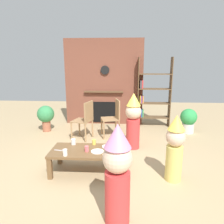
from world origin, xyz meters
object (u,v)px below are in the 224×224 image
at_px(paper_plate_rear, 108,147).
at_px(dining_chair_middle, 114,116).
at_px(birthday_cake_slice, 105,152).
at_px(child_by_the_chairs, 133,120).
at_px(paper_cup_near_right, 94,142).
at_px(child_in_pink, 175,146).
at_px(bookshelf, 151,95).
at_px(paper_plate_front, 97,151).
at_px(potted_plant_short, 46,116).
at_px(potted_plant_tall, 188,120).
at_px(paper_cup_center, 87,149).
at_px(dining_chair_left, 85,118).
at_px(coffee_table, 87,153).
at_px(paper_cup_far_left, 65,152).
at_px(child_with_cone_hat, 117,173).
at_px(paper_cup_near_left, 73,142).

distance_m(paper_plate_rear, dining_chair_middle, 1.60).
height_order(birthday_cake_slice, child_by_the_chairs, child_by_the_chairs).
distance_m(paper_cup_near_right, dining_chair_middle, 1.52).
height_order(paper_cup_near_right, child_in_pink, child_in_pink).
relative_size(bookshelf, dining_chair_middle, 2.11).
relative_size(paper_plate_front, potted_plant_short, 0.30).
bearing_deg(potted_plant_short, child_by_the_chairs, -23.70).
height_order(potted_plant_tall, potted_plant_short, potted_plant_short).
height_order(paper_cup_center, dining_chair_left, dining_chair_left).
xyz_separation_m(bookshelf, potted_plant_short, (-2.76, -0.66, -0.45)).
bearing_deg(potted_plant_tall, coffee_table, -136.59).
height_order(birthday_cake_slice, potted_plant_tall, potted_plant_tall).
relative_size(paper_plate_front, child_in_pink, 0.19).
bearing_deg(bookshelf, dining_chair_left, -143.94).
distance_m(paper_cup_center, potted_plant_short, 2.52).
relative_size(dining_chair_middle, potted_plant_short, 1.33).
bearing_deg(child_by_the_chairs, paper_cup_near_right, -4.18).
relative_size(bookshelf, birthday_cake_slice, 19.00).
xyz_separation_m(bookshelf, paper_plate_rear, (-1.01, -2.53, -0.48)).
distance_m(paper_cup_near_right, paper_cup_far_left, 0.60).
height_order(paper_cup_center, child_by_the_chairs, child_by_the_chairs).
distance_m(birthday_cake_slice, dining_chair_left, 1.76).
bearing_deg(paper_plate_front, potted_plant_tall, 46.62).
height_order(paper_cup_center, child_with_cone_hat, child_with_cone_hat).
height_order(child_in_pink, potted_plant_tall, child_in_pink).
bearing_deg(potted_plant_tall, paper_cup_center, -135.63).
bearing_deg(birthday_cake_slice, potted_plant_tall, 49.90).
relative_size(paper_cup_far_left, potted_plant_short, 0.15).
bearing_deg(child_with_cone_hat, child_in_pink, -67.43).
bearing_deg(paper_plate_front, paper_cup_near_left, 148.11).
bearing_deg(dining_chair_left, child_in_pink, 152.67).
distance_m(child_in_pink, child_by_the_chairs, 1.34).
bearing_deg(paper_plate_rear, child_in_pink, -16.44).
bearing_deg(paper_cup_far_left, paper_plate_rear, 31.12).
height_order(birthday_cake_slice, child_in_pink, child_in_pink).
height_order(child_by_the_chairs, dining_chair_left, child_by_the_chairs).
bearing_deg(paper_plate_rear, coffee_table, -155.99).
height_order(paper_plate_front, dining_chair_middle, dining_chair_middle).
relative_size(child_by_the_chairs, potted_plant_short, 1.72).
bearing_deg(dining_chair_middle, paper_cup_center, 65.15).
xyz_separation_m(coffee_table, child_by_the_chairs, (0.79, 1.05, 0.29)).
bearing_deg(paper_cup_near_right, paper_plate_front, -72.39).
xyz_separation_m(paper_cup_near_right, dining_chair_middle, (0.27, 1.50, 0.09)).
bearing_deg(dining_chair_middle, child_by_the_chairs, 107.92).
xyz_separation_m(paper_cup_near_left, dining_chair_left, (-0.02, 1.27, 0.08)).
relative_size(paper_cup_center, potted_plant_tall, 0.15).
bearing_deg(child_with_cone_hat, birthday_cake_slice, -13.01).
relative_size(coffee_table, child_with_cone_hat, 1.00).
distance_m(paper_cup_far_left, potted_plant_short, 2.51).
height_order(child_in_pink, dining_chair_left, child_in_pink).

